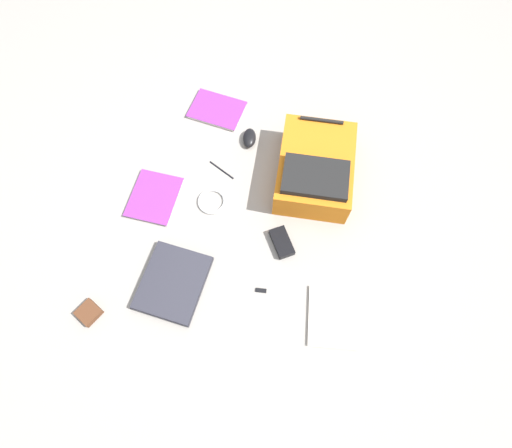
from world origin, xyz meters
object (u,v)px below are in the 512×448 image
computer_mouse (249,138)px  backpack (315,169)px  power_brick (282,242)px  laptop (173,282)px  pen_black (222,170)px  cable_coil (212,201)px  earbud_pouch (89,313)px  usb_stick (261,290)px  book_red (334,317)px  book_blue (217,110)px  book_comic (154,197)px

computer_mouse → backpack: bearing=-31.9°
power_brick → computer_mouse: bearing=-144.4°
laptop → pen_black: 0.58m
cable_coil → earbud_pouch: size_ratio=1.58×
earbud_pouch → usb_stick: (-0.34, 0.62, -0.01)m
computer_mouse → usb_stick: bearing=-82.8°
power_brick → usb_stick: 0.23m
cable_coil → pen_black: size_ratio=0.89×
book_red → pen_black: book_red is taller
power_brick → usb_stick: (0.23, -0.01, -0.01)m
book_blue → pen_black: bearing=26.3°
book_comic → computer_mouse: 0.54m
cable_coil → earbud_pouch: earbud_pouch is taller
computer_mouse → earbud_pouch: 1.06m
laptop → book_blue: 0.91m
laptop → book_comic: laptop is taller
book_comic → book_blue: (-0.56, 0.08, -0.00)m
power_brick → earbud_pouch: power_brick is taller
book_red → cable_coil: same height
book_blue → pen_black: (0.31, 0.15, -0.00)m
book_red → earbud_pouch: size_ratio=3.50×
usb_stick → book_comic: bearing=-111.0°
book_red → book_blue: book_blue is taller
book_comic → pen_black: (-0.25, 0.23, -0.00)m
book_comic → book_blue: bearing=172.1°
cable_coil → power_brick: (0.08, 0.37, 0.01)m
book_comic → usb_stick: (0.23, 0.61, -0.01)m
book_comic → power_brick: size_ratio=2.01×
laptop → earbud_pouch: bearing=-48.7°
backpack → laptop: size_ratio=1.57×
book_comic → cable_coil: (-0.08, 0.26, -0.00)m
computer_mouse → cable_coil: computer_mouse is taller
cable_coil → usb_stick: size_ratio=2.81×
book_blue → cable_coil: size_ratio=2.01×
backpack → laptop: (0.69, -0.40, -0.07)m
book_red → computer_mouse: 0.93m
power_brick → earbud_pouch: size_ratio=1.62×
cable_coil → usb_stick: 0.47m
book_red → backpack: bearing=-154.9°
backpack → pen_black: (0.11, -0.42, -0.08)m
cable_coil → laptop: bearing=-0.3°
backpack → book_blue: (-0.20, -0.57, -0.07)m
computer_mouse → usb_stick: size_ratio=2.34×
book_blue → pen_black: size_ratio=1.79×
cable_coil → earbud_pouch: 0.70m
book_blue → backpack: bearing=70.7°
book_red → usb_stick: 0.32m
book_red → book_blue: bearing=-133.0°
laptop → cable_coil: 0.41m
power_brick → pen_black: power_brick is taller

